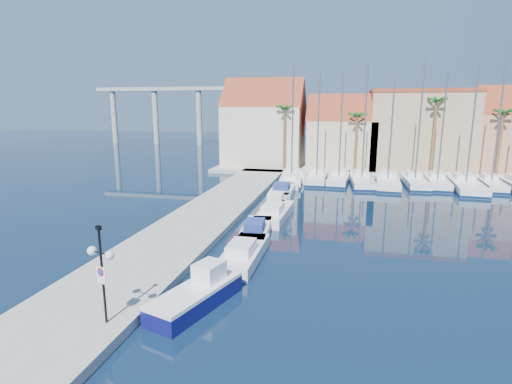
% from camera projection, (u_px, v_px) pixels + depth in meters
% --- Properties ---
extents(ground, '(260.00, 260.00, 0.00)m').
position_uv_depth(ground, '(272.00, 336.00, 17.01)').
color(ground, '#081C30').
rests_on(ground, ground).
extents(quay_west, '(6.00, 77.00, 0.50)m').
position_uv_depth(quay_west, '(192.00, 226.00, 31.77)').
color(quay_west, gray).
rests_on(quay_west, ground).
extents(shore_north, '(54.00, 16.00, 0.50)m').
position_uv_depth(shore_north, '(394.00, 169.00, 60.59)').
color(shore_north, gray).
rests_on(shore_north, ground).
extents(lamp_post, '(1.44, 0.71, 4.36)m').
position_uv_depth(lamp_post, '(101.00, 260.00, 16.58)').
color(lamp_post, black).
rests_on(lamp_post, quay_west).
extents(fishing_boat, '(3.42, 5.78, 1.92)m').
position_uv_depth(fishing_boat, '(198.00, 294.00, 19.52)').
color(fishing_boat, '#0E0F53').
rests_on(fishing_boat, ground).
extents(motorboat_west_0, '(2.11, 6.57, 1.40)m').
position_uv_depth(motorboat_west_0, '(243.00, 253.00, 25.26)').
color(motorboat_west_0, white).
rests_on(motorboat_west_0, ground).
extents(motorboat_west_1, '(2.52, 6.25, 1.40)m').
position_uv_depth(motorboat_west_1, '(255.00, 230.00, 29.89)').
color(motorboat_west_1, white).
rests_on(motorboat_west_1, ground).
extents(motorboat_west_2, '(2.57, 7.29, 1.40)m').
position_uv_depth(motorboat_west_2, '(274.00, 213.00, 34.95)').
color(motorboat_west_2, white).
rests_on(motorboat_west_2, ground).
extents(motorboat_west_3, '(1.75, 5.32, 1.40)m').
position_uv_depth(motorboat_west_3, '(278.00, 201.00, 39.37)').
color(motorboat_west_3, white).
rests_on(motorboat_west_3, ground).
extents(motorboat_west_4, '(2.64, 7.45, 1.40)m').
position_uv_depth(motorboat_west_4, '(282.00, 190.00, 44.20)').
color(motorboat_west_4, white).
rests_on(motorboat_west_4, ground).
extents(motorboat_west_5, '(2.43, 6.88, 1.40)m').
position_uv_depth(motorboat_west_5, '(292.00, 181.00, 49.71)').
color(motorboat_west_5, white).
rests_on(motorboat_west_5, ground).
extents(motorboat_west_6, '(2.39, 7.17, 1.40)m').
position_uv_depth(motorboat_west_6, '(298.00, 175.00, 53.78)').
color(motorboat_west_6, white).
rests_on(motorboat_west_6, ground).
extents(sailboat_0, '(3.51, 10.22, 14.94)m').
position_uv_depth(sailboat_0, '(292.00, 177.00, 51.73)').
color(sailboat_0, white).
rests_on(sailboat_0, ground).
extents(sailboat_1, '(2.52, 9.19, 13.47)m').
position_uv_depth(sailboat_1, '(317.00, 177.00, 52.21)').
color(sailboat_1, white).
rests_on(sailboat_1, ground).
extents(sailboat_2, '(3.02, 9.11, 13.70)m').
position_uv_depth(sailboat_2, '(339.00, 178.00, 51.34)').
color(sailboat_2, white).
rests_on(sailboat_2, ground).
extents(sailboat_3, '(3.30, 9.98, 14.48)m').
position_uv_depth(sailboat_3, '(361.00, 179.00, 50.20)').
color(sailboat_3, white).
rests_on(sailboat_3, ground).
extents(sailboat_4, '(3.25, 10.36, 12.92)m').
position_uv_depth(sailboat_4, '(388.00, 181.00, 49.33)').
color(sailboat_4, white).
rests_on(sailboat_4, ground).
extents(sailboat_5, '(2.60, 9.17, 14.84)m').
position_uv_depth(sailboat_5, '(414.00, 181.00, 49.36)').
color(sailboat_5, white).
rests_on(sailboat_5, ground).
extents(sailboat_6, '(2.85, 8.98, 13.78)m').
position_uv_depth(sailboat_6, '(437.00, 181.00, 49.04)').
color(sailboat_6, white).
rests_on(sailboat_6, ground).
extents(sailboat_7, '(3.91, 11.86, 14.36)m').
position_uv_depth(sailboat_7, '(465.00, 184.00, 47.57)').
color(sailboat_7, white).
rests_on(sailboat_7, ground).
extents(sailboat_8, '(2.77, 8.35, 14.43)m').
position_uv_depth(sailboat_8, '(490.00, 183.00, 47.81)').
color(sailboat_8, white).
rests_on(sailboat_8, ground).
extents(building_0, '(12.30, 9.00, 13.50)m').
position_uv_depth(building_0, '(264.00, 127.00, 62.62)').
color(building_0, beige).
rests_on(building_0, shore_north).
extents(building_1, '(10.30, 8.00, 11.00)m').
position_uv_depth(building_1, '(342.00, 136.00, 60.30)').
color(building_1, beige).
rests_on(building_1, shore_north).
extents(building_2, '(14.20, 10.20, 11.50)m').
position_uv_depth(building_2, '(418.00, 130.00, 58.69)').
color(building_2, tan).
rests_on(building_2, shore_north).
extents(building_3, '(10.30, 8.00, 12.00)m').
position_uv_depth(building_3, '(511.00, 134.00, 55.24)').
color(building_3, tan).
rests_on(building_3, shore_north).
extents(palm_0, '(2.60, 2.60, 10.15)m').
position_uv_depth(palm_0, '(285.00, 110.00, 56.46)').
color(palm_0, brown).
rests_on(palm_0, shore_north).
extents(palm_1, '(2.60, 2.60, 9.15)m').
position_uv_depth(palm_1, '(357.00, 118.00, 54.51)').
color(palm_1, brown).
rests_on(palm_1, shore_north).
extents(palm_2, '(2.60, 2.60, 11.15)m').
position_uv_depth(palm_2, '(437.00, 103.00, 51.96)').
color(palm_2, brown).
rests_on(palm_2, shore_north).
extents(palm_3, '(2.60, 2.60, 9.65)m').
position_uv_depth(palm_3, '(503.00, 115.00, 50.54)').
color(palm_3, brown).
rests_on(palm_3, shore_north).
extents(viaduct, '(48.00, 2.20, 14.45)m').
position_uv_depth(viaduct, '(180.00, 104.00, 101.48)').
color(viaduct, '#9E9E99').
rests_on(viaduct, ground).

